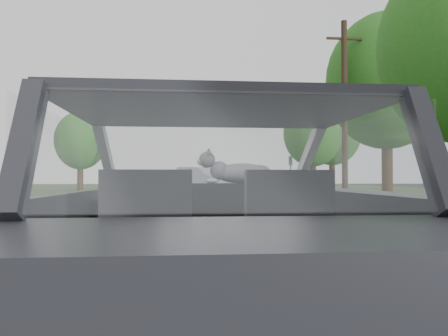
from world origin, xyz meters
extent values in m
cube|color=#22232C|center=(0.00, 0.00, 0.72)|extent=(1.80, 4.00, 1.45)
cube|color=black|center=(0.00, 0.62, 0.85)|extent=(1.58, 0.45, 0.30)
cube|color=#27272A|center=(-0.40, -0.29, 0.88)|extent=(0.50, 0.72, 0.42)
cube|color=#27272A|center=(0.40, -0.29, 0.88)|extent=(0.50, 0.72, 0.42)
torus|color=black|center=(-0.40, 0.33, 0.92)|extent=(0.36, 0.36, 0.04)
ellipsoid|color=gray|center=(0.27, 0.60, 1.09)|extent=(0.62, 0.21, 0.28)
cube|color=#A6A6A6|center=(4.30, 10.00, 0.58)|extent=(0.05, 90.00, 0.32)
imported|color=#A6ABBD|center=(0.35, 20.85, 0.81)|extent=(2.50, 5.11, 1.62)
cube|color=#0B541A|center=(5.89, 21.57, 1.13)|extent=(0.46, 0.86, 2.26)
cylinder|color=black|center=(7.20, 16.61, 4.16)|extent=(0.34, 0.34, 8.31)
camera|label=1|loc=(-0.20, -2.83, 1.05)|focal=35.00mm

